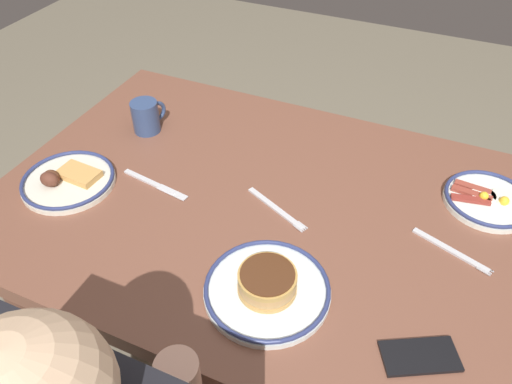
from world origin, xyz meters
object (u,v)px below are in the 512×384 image
Objects in this scene: plate_near_main at (488,199)px; cell_phone at (420,356)px; fork_near at (277,209)px; plate_center_pancakes at (67,180)px; butter_knife at (155,184)px; coffee_mug at (146,116)px; fork_far at (452,251)px; plate_far_companion at (267,287)px.

cell_phone is (0.08, 0.50, -0.01)m from plate_near_main.
plate_center_pancakes is at bearing 13.62° from fork_near.
plate_center_pancakes is 0.56m from fork_near.
fork_near is at bearing -172.76° from butter_knife.
coffee_mug is at bearing -100.17° from plate_center_pancakes.
butter_knife is at bearing 19.16° from plate_near_main.
fork_far is at bearing -174.22° from butter_knife.
plate_far_companion is (-0.62, 0.11, 0.01)m from plate_center_pancakes.
coffee_mug is at bearing -54.32° from cell_phone.
fork_far is (0.06, 0.21, -0.01)m from plate_near_main.
plate_far_companion is at bearing 143.83° from coffee_mug.
cell_phone is (-0.89, 0.43, -0.05)m from coffee_mug.
coffee_mug reaches higher than cell_phone.
coffee_mug reaches higher than fork_near.
plate_center_pancakes is 0.97m from fork_far.
plate_center_pancakes is (1.02, 0.37, 0.00)m from plate_near_main.
coffee_mug reaches higher than plate_center_pancakes.
fork_near is at bearing 4.62° from fork_far.
plate_near_main reaches higher than butter_knife.
plate_center_pancakes is 2.21× the size of coffee_mug.
plate_near_main is 0.21m from fork_far.
fork_near is (0.08, -0.24, -0.02)m from plate_far_companion.
plate_center_pancakes is at bearing 79.83° from coffee_mug.
plate_near_main is at bearing -127.33° from cell_phone.
plate_near_main is 0.81× the size of plate_far_companion.
butter_knife is (-0.21, -0.09, -0.01)m from plate_center_pancakes.
coffee_mug reaches higher than plate_near_main.
cell_phone is at bearing 153.94° from coffee_mug.
plate_far_companion is 0.32m from cell_phone.
fork_far is (-0.42, -0.03, 0.00)m from fork_near.
plate_far_companion is 0.70m from coffee_mug.
butter_knife is at bearing -45.21° from cell_phone.
fork_far and butter_knife have the same top height.
coffee_mug is 0.99m from cell_phone.
fork_near is (-0.49, 0.17, -0.05)m from coffee_mug.
fork_near is 0.33m from butter_knife.
plate_far_companion is 1.43× the size of fork_far.
butter_knife is at bearing 7.24° from fork_near.
coffee_mug is at bearing 4.13° from plate_near_main.
plate_center_pancakes is 0.23m from butter_knife.
coffee_mug is at bearing -8.50° from fork_far.
plate_near_main is 0.86m from butter_knife.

